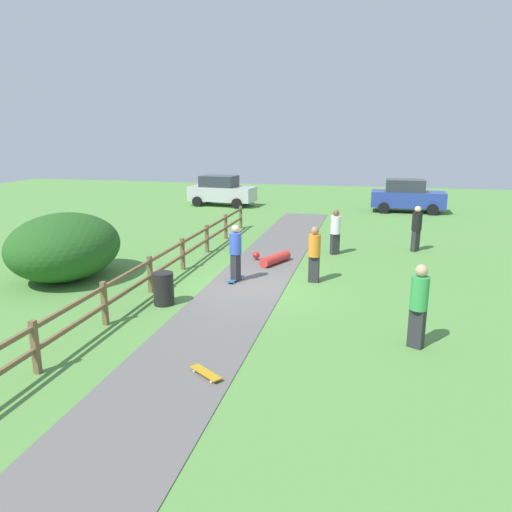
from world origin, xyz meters
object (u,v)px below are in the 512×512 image
parked_car_blue (407,196)px  skateboard_loose (206,373)px  bush_large (64,247)px  bystander_orange (314,252)px  skater_riding (236,250)px  bystander_white (335,230)px  trash_bin (164,289)px  parked_car_silver (221,191)px  bystander_black (417,226)px  bystander_green (419,302)px  skater_fallen (274,258)px

parked_car_blue → skateboard_loose: bearing=-102.8°
bush_large → bystander_orange: (7.80, 1.44, -0.08)m
skater_riding → bystander_white: size_ratio=1.03×
trash_bin → parked_car_blue: parked_car_blue is taller
bush_large → parked_car_silver: bush_large is taller
trash_bin → bystander_white: 7.98m
skater_riding → parked_car_silver: bearing=108.7°
parked_car_silver → trash_bin: bearing=-77.7°
bush_large → bystander_black: 12.99m
bystander_orange → bystander_green: bearing=-57.6°
skater_fallen → skateboard_loose: size_ratio=1.94×
bush_large → parked_car_silver: (0.05, 16.73, -0.10)m
bystander_orange → trash_bin: bearing=-141.3°
bush_large → skateboard_loose: bush_large is taller
bystander_orange → parked_car_blue: bearing=76.4°
skater_fallen → bystander_black: bystander_black is taller
bystander_green → trash_bin: bearing=168.5°
skateboard_loose → bystander_green: bystander_green is taller
trash_bin → parked_car_blue: 19.76m
skater_fallen → bystander_white: (2.02, 1.94, 0.76)m
bush_large → bystander_black: bearing=30.0°
parked_car_blue → skater_riding: bearing=-111.1°
bystander_white → bush_large: bearing=-147.3°
parked_car_blue → bystander_green: bearing=-92.8°
skater_riding → bystander_black: (5.84, 5.60, -0.02)m
skateboard_loose → bystander_orange: size_ratio=0.43×
trash_bin → skater_riding: skater_riding is taller
skater_riding → skater_fallen: (0.74, 2.41, -0.82)m
skater_riding → trash_bin: bearing=-118.8°
bush_large → skateboard_loose: 8.40m
bush_large → bystander_green: size_ratio=2.10×
trash_bin → skater_fallen: trash_bin is taller
trash_bin → skateboard_loose: size_ratio=1.17×
skater_riding → parked_car_blue: size_ratio=0.43×
bystander_white → bystander_green: 8.48m
bush_large → bystander_green: bush_large is taller
trash_bin → skater_riding: bearing=61.2°
bystander_orange → bystander_white: bearing=84.5°
skater_riding → bystander_white: bearing=57.5°
bystander_black → skateboard_loose: bearing=-112.0°
skateboard_loose → bystander_orange: (1.30, 6.67, 0.90)m
skater_riding → skateboard_loose: bearing=-79.8°
skater_fallen → skateboard_loose: (0.36, -8.54, -0.11)m
trash_bin → skater_riding: 2.88m
bush_large → trash_bin: size_ratio=4.39×
bush_large → skater_fallen: bush_large is taller
skateboard_loose → bystander_white: 10.65m
trash_bin → skater_riding: size_ratio=0.50×
skater_riding → parked_car_silver: 16.71m
bystander_white → parked_car_blue: bearing=73.8°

